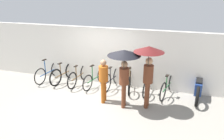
% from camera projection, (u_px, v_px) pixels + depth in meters
% --- Properties ---
extents(ground_plane, '(30.00, 30.00, 0.00)m').
position_uv_depth(ground_plane, '(91.00, 103.00, 7.66)').
color(ground_plane, gray).
extents(back_wall, '(14.10, 0.12, 2.33)m').
position_uv_depth(back_wall, '(106.00, 56.00, 8.86)').
color(back_wall, silver).
rests_on(back_wall, ground).
extents(parked_bicycle_0, '(0.44, 1.76, 1.09)m').
position_uv_depth(parked_bicycle_0, '(49.00, 72.00, 9.45)').
color(parked_bicycle_0, black).
rests_on(parked_bicycle_0, ground).
extents(parked_bicycle_1, '(0.51, 1.68, 1.00)m').
position_uv_depth(parked_bicycle_1, '(64.00, 73.00, 9.26)').
color(parked_bicycle_1, black).
rests_on(parked_bicycle_1, ground).
extents(parked_bicycle_2, '(0.44, 1.72, 1.03)m').
position_uv_depth(parked_bicycle_2, '(79.00, 76.00, 9.04)').
color(parked_bicycle_2, black).
rests_on(parked_bicycle_2, ground).
extents(parked_bicycle_3, '(0.52, 1.68, 1.07)m').
position_uv_depth(parked_bicycle_3, '(95.00, 78.00, 8.87)').
color(parked_bicycle_3, black).
rests_on(parked_bicycle_3, ground).
extents(parked_bicycle_4, '(0.48, 1.70, 1.03)m').
position_uv_depth(parked_bicycle_4, '(112.00, 78.00, 8.70)').
color(parked_bicycle_4, black).
rests_on(parked_bicycle_4, ground).
extents(parked_bicycle_5, '(0.46, 1.67, 1.00)m').
position_uv_depth(parked_bicycle_5, '(130.00, 81.00, 8.52)').
color(parked_bicycle_5, black).
rests_on(parked_bicycle_5, ground).
extents(parked_bicycle_6, '(0.44, 1.67, 1.02)m').
position_uv_depth(parked_bicycle_6, '(148.00, 84.00, 8.34)').
color(parked_bicycle_6, black).
rests_on(parked_bicycle_6, ground).
extents(parked_bicycle_7, '(0.56, 1.75, 1.07)m').
position_uv_depth(parked_bicycle_7, '(168.00, 86.00, 8.10)').
color(parked_bicycle_7, black).
rests_on(parked_bicycle_7, ground).
extents(pedestrian_leading, '(0.32, 0.32, 1.56)m').
position_uv_depth(pedestrian_leading, '(104.00, 78.00, 7.42)').
color(pedestrian_leading, '#B25619').
rests_on(pedestrian_leading, ground).
extents(pedestrian_center, '(1.04, 1.04, 2.03)m').
position_uv_depth(pedestrian_center, '(124.00, 62.00, 6.78)').
color(pedestrian_center, brown).
rests_on(pedestrian_center, ground).
extents(pedestrian_trailing, '(0.94, 0.94, 2.14)m').
position_uv_depth(pedestrian_trailing, '(149.00, 61.00, 6.76)').
color(pedestrian_trailing, brown).
rests_on(pedestrian_trailing, ground).
extents(motorcycle, '(0.58, 2.00, 0.92)m').
position_uv_depth(motorcycle, '(198.00, 88.00, 7.86)').
color(motorcycle, black).
rests_on(motorcycle, ground).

